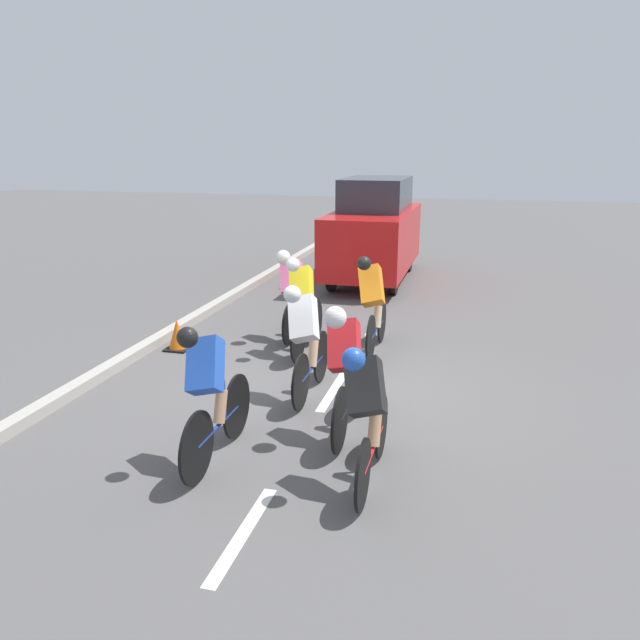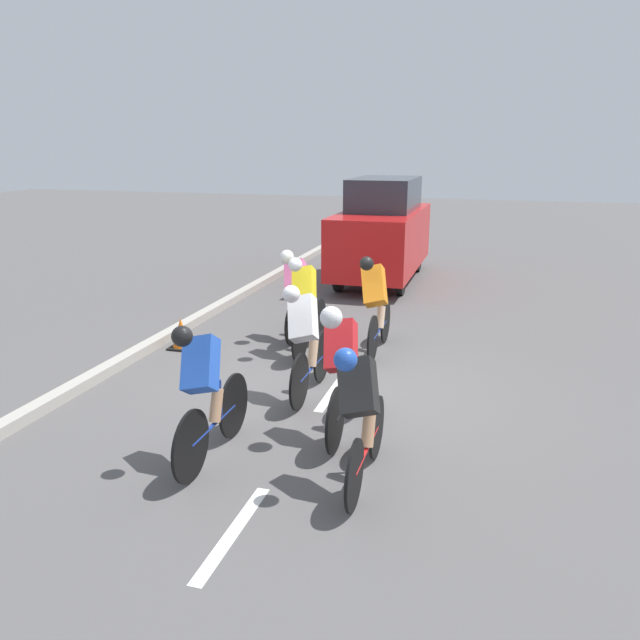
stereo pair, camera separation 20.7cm
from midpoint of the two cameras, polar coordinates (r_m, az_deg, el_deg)
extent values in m
plane|color=#565454|center=(8.24, 2.02, -6.37)|extent=(60.00, 60.00, 0.00)
cube|color=white|center=(5.51, -6.83, -18.68)|extent=(0.12, 1.40, 0.01)
cube|color=white|center=(8.20, 1.93, -6.48)|extent=(0.12, 1.40, 0.01)
cube|color=white|center=(11.16, 6.01, -0.44)|extent=(0.12, 1.40, 0.01)
cube|color=#A8A399|center=(9.43, -17.31, -3.75)|extent=(0.20, 25.78, 0.14)
cylinder|color=black|center=(8.41, 0.86, -3.35)|extent=(0.03, 0.70, 0.70)
cylinder|color=black|center=(7.54, -1.11, -5.69)|extent=(0.03, 0.70, 0.70)
cylinder|color=navy|center=(7.97, -0.07, -4.45)|extent=(0.04, 0.97, 0.04)
cylinder|color=navy|center=(8.06, 0.27, -2.65)|extent=(0.04, 0.04, 0.42)
cylinder|color=yellow|center=(7.98, 0.03, -3.66)|extent=(0.07, 0.07, 0.16)
cylinder|color=#DBAD84|center=(7.98, 0.08, -3.07)|extent=(0.12, 0.23, 0.36)
cube|color=white|center=(7.69, -0.80, 0.13)|extent=(0.46, 0.48, 0.63)
sphere|color=white|center=(7.42, -1.84, 2.38)|extent=(0.21, 0.21, 0.21)
cylinder|color=black|center=(10.13, 6.59, -0.08)|extent=(0.03, 0.71, 0.71)
cylinder|color=black|center=(9.16, 5.49, -1.77)|extent=(0.03, 0.71, 0.71)
cylinder|color=navy|center=(9.64, 6.07, -0.89)|extent=(0.04, 1.02, 0.04)
cylinder|color=navy|center=(9.76, 6.30, 0.59)|extent=(0.04, 0.04, 0.42)
cylinder|color=yellow|center=(9.66, 6.14, -0.24)|extent=(0.07, 0.07, 0.16)
cylinder|color=beige|center=(9.67, 6.18, 0.26)|extent=(0.12, 0.23, 0.36)
cube|color=orange|center=(9.38, 5.62, 3.12)|extent=(0.47, 0.50, 0.66)
sphere|color=black|center=(9.11, 4.94, 5.16)|extent=(0.21, 0.21, 0.21)
cylinder|color=black|center=(10.06, 0.54, -0.06)|extent=(0.03, 0.72, 0.72)
cylinder|color=black|center=(9.13, -1.19, -1.74)|extent=(0.03, 0.72, 0.72)
cylinder|color=black|center=(9.59, -0.28, -0.86)|extent=(0.04, 1.01, 0.04)
cylinder|color=black|center=(9.70, 0.01, 0.62)|extent=(0.04, 0.04, 0.42)
cylinder|color=green|center=(9.61, -0.20, -0.20)|extent=(0.07, 0.07, 0.16)
cylinder|color=tan|center=(9.61, -0.16, 0.30)|extent=(0.12, 0.23, 0.36)
cube|color=yellow|center=(9.34, -0.83, 3.10)|extent=(0.44, 0.49, 0.63)
sphere|color=white|center=(9.07, -1.62, 5.08)|extent=(0.21, 0.21, 0.21)
cylinder|color=black|center=(6.93, -7.04, -7.76)|extent=(0.03, 0.71, 0.71)
cylinder|color=black|center=(6.12, -10.75, -11.28)|extent=(0.03, 0.71, 0.71)
cylinder|color=navy|center=(6.51, -8.77, -9.42)|extent=(0.04, 0.99, 0.04)
cylinder|color=navy|center=(6.57, -8.21, -7.15)|extent=(0.04, 0.04, 0.42)
cylinder|color=yellow|center=(6.51, -8.62, -8.44)|extent=(0.07, 0.07, 0.16)
cylinder|color=tan|center=(6.50, -8.56, -7.72)|extent=(0.12, 0.23, 0.36)
cube|color=blue|center=(6.20, -9.93, -4.02)|extent=(0.44, 0.47, 0.61)
sphere|color=black|center=(5.93, -11.53, -1.48)|extent=(0.20, 0.20, 0.20)
cylinder|color=black|center=(6.49, 6.13, -9.72)|extent=(0.03, 0.65, 0.65)
cylinder|color=black|center=(5.62, 4.25, -13.99)|extent=(0.03, 0.65, 0.65)
cylinder|color=red|center=(6.05, 5.27, -11.71)|extent=(0.04, 1.00, 0.04)
cylinder|color=red|center=(6.11, 5.64, -9.22)|extent=(0.04, 0.04, 0.42)
cylinder|color=white|center=(6.05, 5.38, -10.65)|extent=(0.07, 0.07, 0.16)
cylinder|color=tan|center=(6.03, 5.45, -9.87)|extent=(0.12, 0.23, 0.36)
cube|color=black|center=(5.69, 4.56, -6.16)|extent=(0.45, 0.45, 0.59)
sphere|color=blue|center=(5.39, 3.44, -3.65)|extent=(0.21, 0.21, 0.21)
cylinder|color=black|center=(7.42, 4.21, -6.03)|extent=(0.03, 0.71, 0.71)
cylinder|color=black|center=(6.53, 2.33, -9.18)|extent=(0.03, 0.71, 0.71)
cylinder|color=black|center=(6.97, 3.33, -7.51)|extent=(0.04, 1.00, 0.04)
cylinder|color=black|center=(7.05, 3.68, -5.40)|extent=(0.04, 0.04, 0.42)
cylinder|color=#1999D8|center=(6.98, 3.44, -6.60)|extent=(0.07, 0.07, 0.16)
cylinder|color=#DBAD84|center=(6.97, 3.50, -5.91)|extent=(0.12, 0.23, 0.36)
cube|color=red|center=(6.65, 2.82, -2.37)|extent=(0.42, 0.47, 0.60)
sphere|color=white|center=(6.35, 1.97, 0.22)|extent=(0.23, 0.23, 0.23)
cylinder|color=black|center=(10.82, -0.36, 0.97)|extent=(0.03, 0.67, 0.67)
cylinder|color=black|center=(9.93, -1.96, -0.42)|extent=(0.03, 0.67, 0.67)
cylinder|color=black|center=(10.37, -1.12, 0.31)|extent=(0.04, 0.97, 0.04)
cylinder|color=black|center=(10.48, -0.85, 1.65)|extent=(0.04, 0.04, 0.42)
cylinder|color=green|center=(10.39, -1.05, 0.91)|extent=(0.07, 0.07, 0.16)
cylinder|color=#DBAD84|center=(10.39, -1.01, 1.37)|extent=(0.12, 0.23, 0.36)
cube|color=pink|center=(10.14, -1.67, 3.92)|extent=(0.45, 0.48, 0.62)
sphere|color=white|center=(9.88, -2.45, 5.77)|extent=(0.23, 0.23, 0.23)
cylinder|color=black|center=(13.36, 7.85, 3.62)|extent=(0.14, 0.64, 0.64)
cylinder|color=black|center=(13.61, 2.17, 3.99)|extent=(0.14, 0.64, 0.64)
cylinder|color=black|center=(15.91, 9.28, 5.53)|extent=(0.14, 0.64, 0.64)
cylinder|color=black|center=(16.13, 4.47, 5.83)|extent=(0.14, 0.64, 0.64)
cube|color=red|center=(14.62, 6.08, 7.36)|extent=(1.70, 4.24, 1.31)
cube|color=#2D333D|center=(14.72, 6.34, 11.40)|extent=(1.39, 2.33, 0.72)
cube|color=black|center=(10.06, -11.92, -2.46)|extent=(0.36, 0.36, 0.03)
cone|color=orange|center=(9.99, -12.00, -1.12)|extent=(0.28, 0.28, 0.46)
camera|label=1|loc=(0.10, -89.25, 0.21)|focal=35.00mm
camera|label=2|loc=(0.10, 90.75, -0.21)|focal=35.00mm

